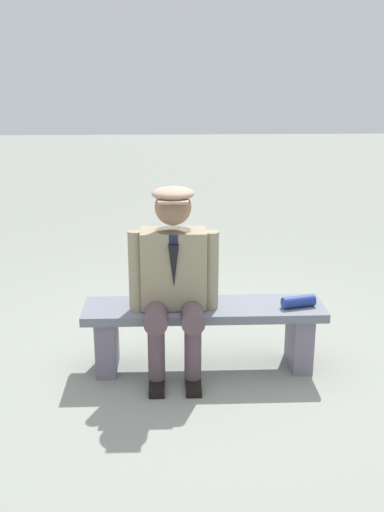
{
  "coord_description": "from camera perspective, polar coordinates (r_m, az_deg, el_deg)",
  "views": [
    {
      "loc": [
        0.23,
        3.78,
        1.99
      ],
      "look_at": [
        0.08,
        0.0,
        0.8
      ],
      "focal_mm": 42.57,
      "sensor_mm": 36.0,
      "label": 1
    }
  ],
  "objects": [
    {
      "name": "bench",
      "position": [
        4.14,
        1.13,
        -6.47
      ],
      "size": [
        1.61,
        0.39,
        0.45
      ],
      "color": "slate",
      "rests_on": "ground"
    },
    {
      "name": "seated_man",
      "position": [
        3.94,
        -1.73,
        -1.76
      ],
      "size": [
        0.59,
        0.54,
        1.27
      ],
      "color": "gray",
      "rests_on": "ground"
    },
    {
      "name": "rolled_magazine",
      "position": [
        4.11,
        9.97,
        -4.23
      ],
      "size": [
        0.24,
        0.13,
        0.08
      ],
      "primitive_type": "cylinder",
      "rotation": [
        0.0,
        1.57,
        0.24
      ],
      "color": "navy",
      "rests_on": "bench"
    },
    {
      "name": "ground_plane",
      "position": [
        4.27,
        1.1,
        -10.34
      ],
      "size": [
        30.0,
        30.0,
        0.0
      ],
      "primitive_type": "plane",
      "color": "gray"
    }
  ]
}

